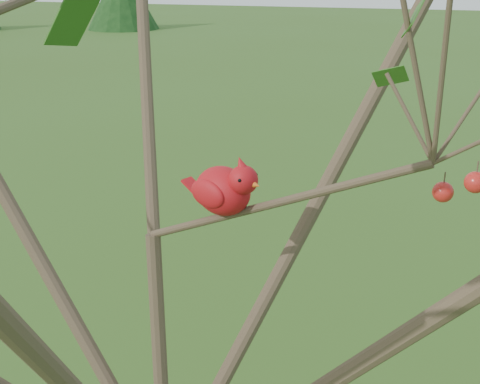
% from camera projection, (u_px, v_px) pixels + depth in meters
% --- Properties ---
extents(crabapple_tree, '(2.35, 2.05, 2.95)m').
position_uv_depth(crabapple_tree, '(155.00, 186.00, 1.21)').
color(crabapple_tree, '#3D2E20').
rests_on(crabapple_tree, ground).
extents(cardinal, '(0.21, 0.15, 0.15)m').
position_uv_depth(cardinal, '(225.00, 189.00, 1.28)').
color(cardinal, '#B60F1D').
rests_on(cardinal, ground).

